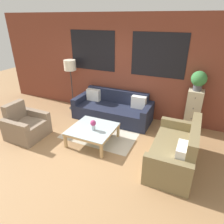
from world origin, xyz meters
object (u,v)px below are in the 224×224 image
couch_dark (113,110)px  armchair_corner (26,126)px  drawer_cabinet (193,111)px  coffee_table (93,130)px  floor_lamp (70,68)px  potted_plant (199,80)px  flower_vase (93,124)px  settee_vintage (176,152)px

couch_dark → armchair_corner: 2.33m
couch_dark → drawer_cabinet: (2.10, 0.24, 0.27)m
coffee_table → floor_lamp: (-1.52, 1.44, 0.99)m
potted_plant → flower_vase: potted_plant is taller
floor_lamp → drawer_cabinet: 3.64m
armchair_corner → coffee_table: armchair_corner is taller
couch_dark → settee_vintage: size_ratio=1.37×
settee_vintage → armchair_corner: size_ratio=1.90×
armchair_corner → drawer_cabinet: drawer_cabinet is taller
floor_lamp → potted_plant: (3.55, 0.10, 0.03)m
armchair_corner → potted_plant: (3.64, 1.98, 1.07)m
couch_dark → drawer_cabinet: 2.13m
couch_dark → flower_vase: 1.39m
couch_dark → potted_plant: potted_plant is taller
couch_dark → coffee_table: (0.06, -1.30, 0.05)m
armchair_corner → couch_dark: bearing=48.3°
coffee_table → drawer_cabinet: (2.03, 1.53, 0.22)m
armchair_corner → settee_vintage: bearing=6.5°
armchair_corner → flower_vase: 1.73m
couch_dark → floor_lamp: 1.80m
floor_lamp → flower_vase: 2.33m
couch_dark → coffee_table: 1.30m
settee_vintage → floor_lamp: floor_lamp is taller
armchair_corner → coffee_table: 1.67m
coffee_table → drawer_cabinet: size_ratio=0.90×
armchair_corner → potted_plant: bearing=28.5°
couch_dark → armchair_corner: size_ratio=2.61×
couch_dark → settee_vintage: (1.93, -1.34, 0.03)m
floor_lamp → drawer_cabinet: size_ratio=1.42×
coffee_table → drawer_cabinet: bearing=37.1°
couch_dark → drawer_cabinet: size_ratio=2.02×
settee_vintage → flower_vase: bearing=-179.3°
armchair_corner → flower_vase: (1.67, 0.37, 0.24)m
settee_vintage → floor_lamp: bearing=156.4°
settee_vintage → couch_dark: bearing=145.3°
couch_dark → potted_plant: (2.10, 0.24, 1.07)m
coffee_table → flower_vase: 0.21m
floor_lamp → drawer_cabinet: bearing=1.6°
potted_plant → flower_vase: (-1.97, -1.60, -0.84)m
potted_plant → drawer_cabinet: bearing=-90.0°
coffee_table → armchair_corner: bearing=-164.6°
settee_vintage → armchair_corner: bearing=-173.5°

